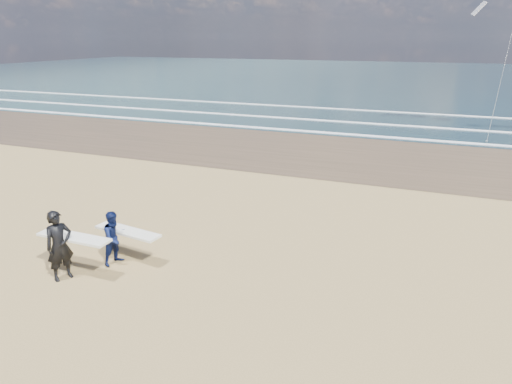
% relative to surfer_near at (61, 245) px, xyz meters
% --- Properties ---
extents(ocean, '(220.00, 100.00, 0.02)m').
position_rel_surfer_near_xyz_m(ocean, '(19.25, 71.52, -1.00)').
color(ocean, '#182C35').
rests_on(ocean, ground).
extents(surfer_near, '(2.20, 1.05, 1.99)m').
position_rel_surfer_near_xyz_m(surfer_near, '(0.00, 0.00, 0.00)').
color(surfer_near, black).
rests_on(surfer_near, ground).
extents(surfer_far, '(2.25, 1.22, 1.62)m').
position_rel_surfer_near_xyz_m(surfer_far, '(0.80, 1.30, -0.19)').
color(surfer_far, '#0B143E').
rests_on(surfer_far, ground).
extents(kite_1, '(5.35, 4.69, 10.51)m').
position_rel_surfer_near_xyz_m(kite_1, '(12.97, 25.81, 4.65)').
color(kite_1, slate).
rests_on(kite_1, ground).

